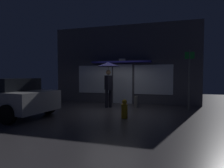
{
  "coord_description": "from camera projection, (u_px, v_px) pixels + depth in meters",
  "views": [
    {
      "loc": [
        2.31,
        -8.06,
        1.57
      ],
      "look_at": [
        -0.18,
        0.65,
        1.16
      ],
      "focal_mm": 29.98,
      "sensor_mm": 36.0,
      "label": 1
    }
  ],
  "objects": [
    {
      "name": "ground_plane",
      "position": [
        112.0,
        110.0,
        8.45
      ],
      "size": [
        18.0,
        18.0,
        0.0
      ],
      "primitive_type": "plane",
      "color": "#423F44"
    },
    {
      "name": "building_facade",
      "position": [
        123.0,
        65.0,
        10.6
      ],
      "size": [
        8.26,
        1.0,
        4.38
      ],
      "color": "#4C4C56",
      "rests_on": "ground"
    },
    {
      "name": "person_with_umbrella",
      "position": [
        108.0,
        72.0,
        9.09
      ],
      "size": [
        1.09,
        1.09,
        2.22
      ],
      "rotation": [
        0.0,
        0.0,
        -0.87
      ],
      "color": "black",
      "rests_on": "ground"
    },
    {
      "name": "parked_car",
      "position": [
        4.0,
        96.0,
        7.38
      ],
      "size": [
        4.32,
        2.5,
        1.46
      ],
      "rotation": [
        0.0,
        0.0,
        -0.14
      ],
      "color": "#A5A8AD",
      "rests_on": "ground"
    },
    {
      "name": "street_sign_post",
      "position": [
        189.0,
        77.0,
        8.25
      ],
      "size": [
        0.4,
        0.07,
        2.7
      ],
      "color": "#595B60",
      "rests_on": "ground"
    },
    {
      "name": "sidewalk_bollard",
      "position": [
        136.0,
        102.0,
        9.19
      ],
      "size": [
        0.22,
        0.22,
        0.56
      ],
      "primitive_type": "cylinder",
      "color": "slate",
      "rests_on": "ground"
    },
    {
      "name": "fire_hydrant",
      "position": [
        124.0,
        110.0,
        6.86
      ],
      "size": [
        0.23,
        0.23,
        0.7
      ],
      "color": "gold",
      "rests_on": "ground"
    }
  ]
}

